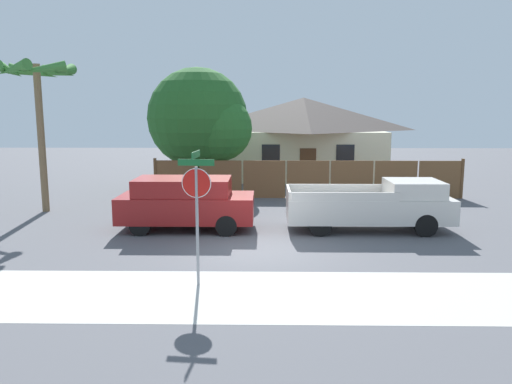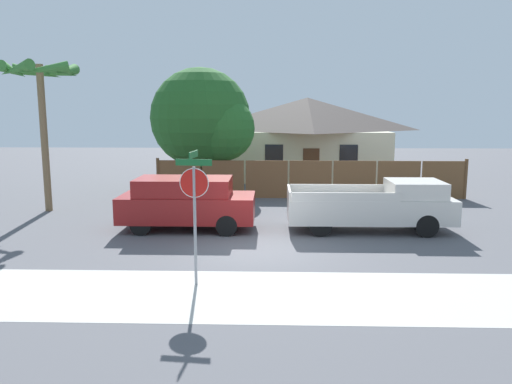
% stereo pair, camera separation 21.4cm
% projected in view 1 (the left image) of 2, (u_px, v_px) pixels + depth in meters
% --- Properties ---
extents(ground_plane, '(80.00, 80.00, 0.00)m').
position_uv_depth(ground_plane, '(260.00, 250.00, 14.74)').
color(ground_plane, '#56565B').
extents(sidewalk_strip, '(36.00, 3.20, 0.01)m').
position_uv_depth(sidewalk_strip, '(258.00, 295.00, 11.19)').
color(sidewalk_strip, beige).
rests_on(sidewalk_strip, ground).
extents(wooden_fence, '(14.45, 0.12, 1.87)m').
position_uv_depth(wooden_fence, '(308.00, 179.00, 23.32)').
color(wooden_fence, brown).
rests_on(wooden_fence, ground).
extents(house, '(9.86, 7.71, 4.84)m').
position_uv_depth(house, '(303.00, 136.00, 30.94)').
color(house, beige).
rests_on(house, ground).
extents(oak_tree, '(5.15, 4.91, 6.16)m').
position_uv_depth(oak_tree, '(202.00, 120.00, 24.41)').
color(oak_tree, brown).
rests_on(oak_tree, ground).
extents(palm_tree, '(2.92, 3.13, 5.96)m').
position_uv_depth(palm_tree, '(37.00, 83.00, 19.54)').
color(palm_tree, brown).
rests_on(palm_tree, ground).
extents(red_suv, '(4.59, 1.98, 1.80)m').
position_uv_depth(red_suv, '(186.00, 202.00, 17.12)').
color(red_suv, maroon).
rests_on(red_suv, ground).
extents(orange_pickup, '(5.55, 1.93, 1.74)m').
position_uv_depth(orange_pickup, '(374.00, 206.00, 17.04)').
color(orange_pickup, silver).
rests_on(orange_pickup, ground).
extents(stop_sign, '(0.85, 0.76, 3.17)m').
position_uv_depth(stop_sign, '(197.00, 196.00, 11.47)').
color(stop_sign, gray).
rests_on(stop_sign, ground).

